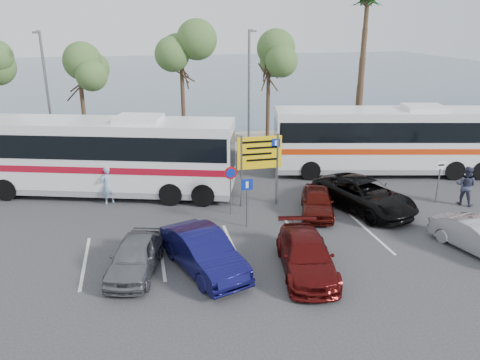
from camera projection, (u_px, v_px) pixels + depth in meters
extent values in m
plane|color=#2F2F31|center=(255.00, 234.00, 20.24)|extent=(120.00, 120.00, 0.00)
cube|color=gray|center=(206.00, 149.00, 33.12)|extent=(44.00, 2.40, 0.15)
cube|color=gray|center=(202.00, 139.00, 34.89)|extent=(48.00, 0.80, 0.60)
plane|color=#435B6C|center=(163.00, 76.00, 75.55)|extent=(140.00, 140.00, 0.00)
cylinder|color=#382619|center=(84.00, 118.00, 30.61)|extent=(0.28, 0.28, 5.04)
cylinder|color=#382619|center=(183.00, 109.00, 31.87)|extent=(0.28, 0.28, 5.60)
cylinder|color=#382619|center=(268.00, 109.00, 33.18)|extent=(0.28, 0.28, 5.18)
cylinder|color=#382619|center=(361.00, 72.00, 33.85)|extent=(0.48, 0.48, 10.00)
cylinder|color=slate|center=(48.00, 97.00, 29.34)|extent=(0.16, 0.16, 8.00)
cylinder|color=slate|center=(38.00, 31.00, 27.63)|extent=(0.12, 0.90, 0.12)
cube|color=slate|center=(36.00, 32.00, 27.19)|extent=(0.45, 0.25, 0.12)
cylinder|color=slate|center=(249.00, 90.00, 32.04)|extent=(0.16, 0.16, 8.00)
cylinder|color=slate|center=(251.00, 30.00, 30.33)|extent=(0.12, 0.90, 0.12)
cube|color=slate|center=(253.00, 31.00, 29.89)|extent=(0.45, 0.25, 0.12)
cylinder|color=slate|center=(241.00, 172.00, 22.62)|extent=(0.12, 0.12, 3.60)
cylinder|color=slate|center=(277.00, 169.00, 22.99)|extent=(0.12, 0.12, 3.60)
cube|color=yellow|center=(260.00, 153.00, 22.51)|extent=(2.20, 0.06, 1.60)
cube|color=#0C2699|center=(276.00, 143.00, 22.49)|extent=(0.42, 0.01, 0.42)
cylinder|color=slate|center=(231.00, 192.00, 21.97)|extent=(0.07, 0.07, 2.20)
cylinder|color=#B20C0C|center=(231.00, 173.00, 21.63)|extent=(0.60, 0.03, 0.60)
cylinder|color=slate|center=(247.00, 204.00, 20.58)|extent=(0.07, 0.07, 2.20)
cube|color=#0C2699|center=(247.00, 185.00, 20.26)|extent=(0.50, 0.03, 0.50)
cylinder|color=slate|center=(438.00, 182.00, 23.30)|extent=(0.07, 0.07, 2.20)
cube|color=white|center=(441.00, 165.00, 22.98)|extent=(0.50, 0.03, 0.40)
cube|color=white|center=(103.00, 152.00, 24.14)|extent=(13.75, 6.73, 3.32)
cube|color=black|center=(102.00, 141.00, 23.94)|extent=(13.50, 6.69, 1.18)
cube|color=#A10C1E|center=(104.00, 162.00, 24.31)|extent=(13.63, 6.72, 0.34)
cube|color=gray|center=(106.00, 183.00, 24.68)|extent=(13.61, 6.66, 0.62)
cube|color=white|center=(99.00, 118.00, 23.55)|extent=(2.68, 2.39, 0.27)
cube|color=white|center=(387.00, 137.00, 27.51)|extent=(13.42, 5.60, 3.23)
cube|color=black|center=(388.00, 127.00, 27.32)|extent=(13.18, 5.58, 1.15)
cube|color=red|center=(386.00, 146.00, 27.68)|extent=(13.30, 5.60, 0.33)
cube|color=gray|center=(384.00, 163.00, 28.04)|extent=(13.29, 5.54, 0.60)
cube|color=white|center=(390.00, 107.00, 26.94)|extent=(2.52, 2.19, 0.26)
imported|color=slate|center=(135.00, 256.00, 16.97)|extent=(2.52, 4.15, 1.32)
imported|color=#0F0F48|center=(203.00, 252.00, 17.08)|extent=(2.97, 4.81, 1.50)
imported|color=#540E0E|center=(306.00, 256.00, 17.01)|extent=(2.57, 4.75, 1.31)
imported|color=#460E0A|center=(317.00, 201.00, 22.12)|extent=(2.59, 3.95, 1.25)
imported|color=black|center=(364.00, 195.00, 22.58)|extent=(4.13, 5.96, 1.51)
imported|color=#9B9BA1|center=(478.00, 237.00, 18.51)|extent=(2.33, 4.07, 1.27)
imported|color=#84A2C0|center=(108.00, 185.00, 23.22)|extent=(0.84, 0.73, 1.95)
imported|color=#33364C|center=(466.00, 186.00, 23.12)|extent=(1.20, 1.22, 1.98)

